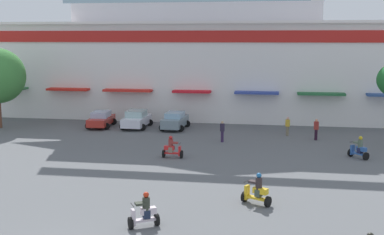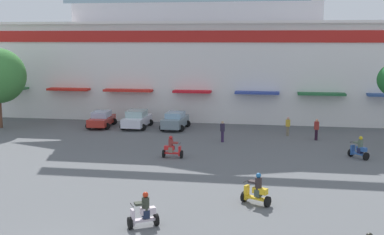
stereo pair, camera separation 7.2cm
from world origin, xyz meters
The scene contains 12 objects.
ground_plane centered at (0.00, 13.00, 0.00)m, with size 128.00×128.00×0.00m, color #5B5D5F.
colonial_building centered at (0.00, 35.20, 8.35)m, with size 41.54×14.27×19.87m.
parked_car_0 centered at (-7.49, 26.46, 0.72)m, with size 2.38×4.06×1.42m.
parked_car_1 centered at (-4.25, 26.56, 0.79)m, with size 2.39×3.96×1.59m.
parked_car_2 centered at (-0.77, 26.56, 0.76)m, with size 2.35×3.91×1.50m.
scooter_rider_0 centered at (13.42, 18.09, 0.63)m, with size 1.32×1.40×1.53m.
scooter_rider_1 centered at (2.48, 3.88, 0.64)m, with size 1.38×1.11×1.55m.
scooter_rider_3 centered at (7.08, 7.61, 0.66)m, with size 1.51×1.12×1.59m.
scooter_rider_4 centered at (1.13, 16.22, 0.61)m, with size 1.36×0.52×1.49m.
pedestrian_0 centered at (3.90, 21.82, 0.93)m, with size 0.44×0.44×1.64m.
pedestrian_1 centered at (8.89, 25.18, 0.87)m, with size 0.51×0.51×1.56m.
pedestrian_2 centered at (11.06, 23.75, 0.95)m, with size 0.42×0.42×1.69m.
Camera 2 is at (7.91, -15.85, 8.03)m, focal length 46.94 mm.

